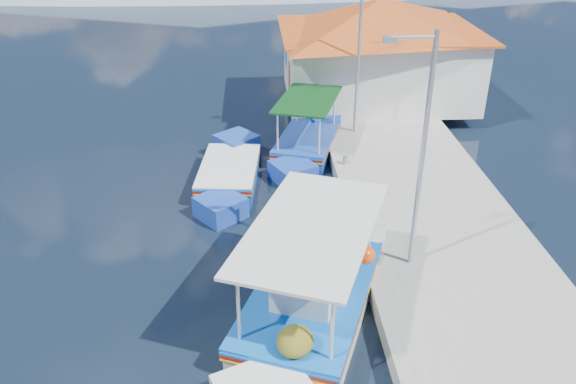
{
  "coord_description": "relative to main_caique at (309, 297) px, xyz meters",
  "views": [
    {
      "loc": [
        0.67,
        -10.3,
        9.29
      ],
      "look_at": [
        1.57,
        4.56,
        1.3
      ],
      "focal_mm": 36.26,
      "sensor_mm": 36.0,
      "label": 1
    }
  ],
  "objects": [
    {
      "name": "caique_green_canopy",
      "position": [
        0.77,
        9.52,
        -0.19
      ],
      "size": [
        3.23,
        6.24,
        2.45
      ],
      "rotation": [
        0.0,
        0.0,
        0.31
      ],
      "color": "#1A3FA1",
      "rests_on": "ground"
    },
    {
      "name": "quay",
      "position": [
        4.06,
        5.36,
        -0.31
      ],
      "size": [
        5.0,
        44.0,
        0.5
      ],
      "primitive_type": "cube",
      "color": "#9B9991",
      "rests_on": "ground"
    },
    {
      "name": "bollards",
      "position": [
        1.96,
        4.61,
        0.09
      ],
      "size": [
        0.2,
        17.2,
        0.3
      ],
      "color": "#A5A8AD",
      "rests_on": "quay"
    },
    {
      "name": "main_caique",
      "position": [
        0.0,
        0.0,
        0.0
      ],
      "size": [
        4.57,
        8.18,
        2.88
      ],
      "rotation": [
        0.0,
        0.0,
        0.37
      ],
      "color": "silver",
      "rests_on": "ground"
    },
    {
      "name": "harbor_building",
      "position": [
        4.36,
        14.36,
        2.22
      ],
      "size": [
        10.49,
        10.49,
        4.4
      ],
      "color": "silver",
      "rests_on": "quay"
    },
    {
      "name": "ground",
      "position": [
        -1.84,
        -0.64,
        -0.56
      ],
      "size": [
        160.0,
        160.0,
        0.0
      ],
      "primitive_type": "plane",
      "color": "black",
      "rests_on": "ground"
    },
    {
      "name": "lamp_post_far",
      "position": [
        2.67,
        10.36,
        3.3
      ],
      "size": [
        1.21,
        0.14,
        6.0
      ],
      "color": "#A5A8AD",
      "rests_on": "quay"
    },
    {
      "name": "caique_blue_hull",
      "position": [
        -2.11,
        7.12,
        -0.25
      ],
      "size": [
        2.24,
        6.32,
        1.13
      ],
      "rotation": [
        0.0,
        0.0,
        0.09
      ],
      "color": "#1A3FA1",
      "rests_on": "ground"
    },
    {
      "name": "lamp_post_near",
      "position": [
        2.67,
        1.36,
        3.3
      ],
      "size": [
        1.21,
        0.14,
        6.0
      ],
      "color": "#A5A8AD",
      "rests_on": "quay"
    }
  ]
}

